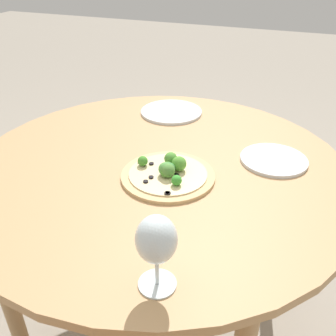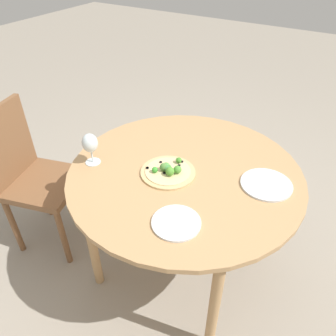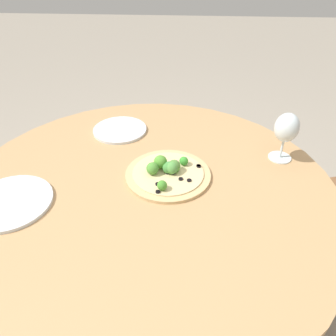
% 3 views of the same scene
% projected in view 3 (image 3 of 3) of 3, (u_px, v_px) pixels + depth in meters
% --- Properties ---
extents(ground_plane, '(12.00, 12.00, 0.00)m').
position_uv_depth(ground_plane, '(153.00, 316.00, 1.42)').
color(ground_plane, gray).
extents(dining_table, '(1.15, 1.15, 0.73)m').
position_uv_depth(dining_table, '(147.00, 205.00, 1.03)').
color(dining_table, tan).
rests_on(dining_table, ground_plane).
extents(pizza, '(0.27, 0.27, 0.06)m').
position_uv_depth(pizza, '(168.00, 172.00, 1.02)').
color(pizza, tan).
rests_on(pizza, dining_table).
extents(wine_glass, '(0.08, 0.08, 0.17)m').
position_uv_depth(wine_glass, '(287.00, 129.00, 1.04)').
color(wine_glass, silver).
rests_on(wine_glass, dining_table).
extents(plate_near, '(0.24, 0.24, 0.01)m').
position_uv_depth(plate_near, '(10.00, 202.00, 0.92)').
color(plate_near, silver).
rests_on(plate_near, dining_table).
extents(plate_far, '(0.20, 0.20, 0.01)m').
position_uv_depth(plate_far, '(120.00, 130.00, 1.25)').
color(plate_far, silver).
rests_on(plate_far, dining_table).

